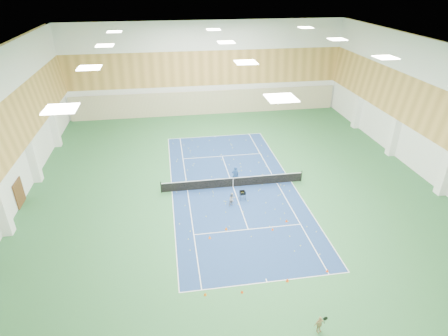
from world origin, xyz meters
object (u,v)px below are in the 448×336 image
object	(u,v)px
tennis_net	(233,182)
child_court	(232,199)
child_apron	(319,324)
ball_cart	(242,195)
coach	(235,175)

from	to	relation	value
tennis_net	child_court	world-z (taller)	child_court
child_apron	ball_cart	distance (m)	13.67
child_court	ball_cart	size ratio (longest dim) A/B	1.44
coach	child_court	bearing A→B (deg)	84.79
coach	child_apron	xyz separation A→B (m)	(1.50, -16.42, -0.32)
coach	child_apron	size ratio (longest dim) A/B	1.60
tennis_net	coach	world-z (taller)	coach
tennis_net	ball_cart	xyz separation A→B (m)	(0.40, -2.21, -0.14)
coach	ball_cart	size ratio (longest dim) A/B	2.10
child_apron	ball_cart	size ratio (longest dim) A/B	1.31
ball_cart	child_court	bearing A→B (deg)	-148.67
tennis_net	ball_cart	distance (m)	2.26
coach	ball_cart	xyz separation A→B (m)	(0.10, -2.81, -0.45)
child_court	child_apron	world-z (taller)	child_court
tennis_net	child_apron	distance (m)	15.92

